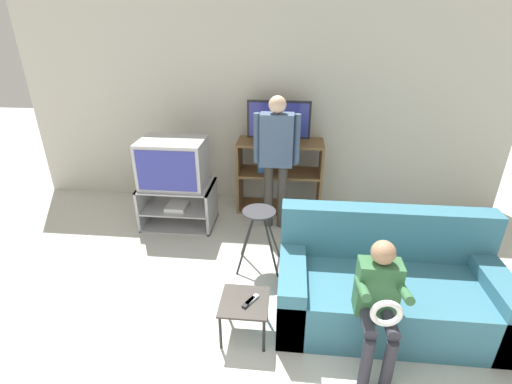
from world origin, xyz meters
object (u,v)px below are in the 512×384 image
at_px(tv_stand, 179,205).
at_px(remote_control_black, 249,302).
at_px(television_main, 173,163).
at_px(couch, 387,287).
at_px(snack_table, 245,305).
at_px(person_seated_child, 379,299).
at_px(folding_stool, 259,222).
at_px(person_standing_adult, 276,151).
at_px(television_flat, 279,122).
at_px(media_shelf, 279,175).
at_px(remote_control_white, 252,300).

distance_m(tv_stand, remote_control_black, 2.08).
relative_size(television_main, couch, 0.42).
distance_m(snack_table, remote_control_black, 0.07).
bearing_deg(remote_control_black, person_seated_child, 18.77).
bearing_deg(person_seated_child, television_main, 136.69).
relative_size(folding_stool, person_seated_child, 0.64).
relative_size(tv_stand, remote_control_black, 6.14).
height_order(snack_table, person_standing_adult, person_standing_adult).
distance_m(remote_control_black, person_seated_child, 0.98).
distance_m(television_flat, person_standing_adult, 0.54).
relative_size(snack_table, couch, 0.21).
relative_size(person_standing_adult, person_seated_child, 1.58).
bearing_deg(couch, television_main, 147.95).
bearing_deg(person_standing_adult, remote_control_black, -93.53).
xyz_separation_m(tv_stand, television_main, (-0.02, 0.02, 0.55)).
bearing_deg(person_standing_adult, television_main, -177.82).
relative_size(media_shelf, remote_control_black, 7.66).
xyz_separation_m(tv_stand, television_flat, (1.21, 0.56, 0.94)).
xyz_separation_m(folding_stool, person_standing_adult, (0.12, 0.85, 0.46)).
bearing_deg(folding_stool, person_standing_adult, 81.95).
relative_size(snack_table, person_standing_adult, 0.24).
bearing_deg(tv_stand, remote_control_white, -57.16).
bearing_deg(television_main, person_seated_child, -43.31).
bearing_deg(couch, remote_control_white, -163.67).
height_order(snack_table, remote_control_black, remote_control_black).
xyz_separation_m(snack_table, person_standing_adult, (0.15, 1.80, 0.69)).
xyz_separation_m(media_shelf, couch, (1.01, -1.94, -0.19)).
height_order(folding_stool, couch, couch).
bearing_deg(media_shelf, couch, -62.63).
distance_m(media_shelf, couch, 2.20).
height_order(media_shelf, person_standing_adult, person_standing_adult).
bearing_deg(remote_control_white, television_main, 156.12).
bearing_deg(snack_table, television_main, 121.62).
xyz_separation_m(remote_control_black, person_standing_adult, (0.11, 1.83, 0.63)).
distance_m(television_main, folding_stool, 1.40).
bearing_deg(television_main, remote_control_black, -57.82).
height_order(television_main, remote_control_white, television_main).
distance_m(remote_control_black, couch, 1.20).
distance_m(tv_stand, television_main, 0.55).
xyz_separation_m(couch, person_standing_adult, (-1.03, 1.47, 0.69)).
xyz_separation_m(tv_stand, remote_control_white, (1.12, -1.73, 0.09)).
distance_m(television_main, person_standing_adult, 1.24).
distance_m(media_shelf, remote_control_black, 2.31).
xyz_separation_m(television_main, remote_control_black, (1.12, -1.78, -0.46)).
bearing_deg(television_flat, tv_stand, -155.14).
bearing_deg(media_shelf, snack_table, -94.45).
height_order(remote_control_black, remote_control_white, same).
distance_m(tv_stand, folding_stool, 1.37).
relative_size(remote_control_white, person_seated_child, 0.14).
height_order(remote_control_white, person_seated_child, person_seated_child).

